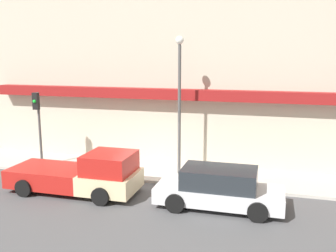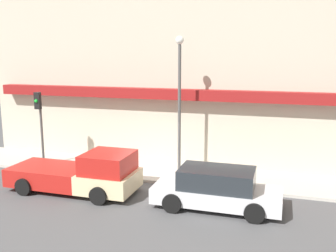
% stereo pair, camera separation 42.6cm
% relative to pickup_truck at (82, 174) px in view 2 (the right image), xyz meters
% --- Properties ---
extents(ground_plane, '(80.00, 80.00, 0.00)m').
position_rel_pickup_truck_xyz_m(ground_plane, '(2.03, 1.78, -0.75)').
color(ground_plane, '#4C4C4F').
extents(sidewalk, '(36.00, 2.98, 0.12)m').
position_rel_pickup_truck_xyz_m(sidewalk, '(2.03, 3.27, -0.69)').
color(sidewalk, '#B7B2A8').
rests_on(sidewalk, ground).
extents(building, '(19.80, 3.80, 10.95)m').
position_rel_pickup_truck_xyz_m(building, '(2.05, 6.24, 3.89)').
color(building, '#BCB29E').
rests_on(building, ground).
extents(pickup_truck, '(5.27, 2.22, 1.72)m').
position_rel_pickup_truck_xyz_m(pickup_truck, '(0.00, 0.00, 0.00)').
color(pickup_truck, beige).
rests_on(pickup_truck, ground).
extents(parked_car, '(4.55, 1.98, 1.47)m').
position_rel_pickup_truck_xyz_m(parked_car, '(5.46, 0.00, -0.04)').
color(parked_car, silver).
rests_on(parked_car, ground).
extents(fire_hydrant, '(0.21, 0.21, 0.76)m').
position_rel_pickup_truck_xyz_m(fire_hydrant, '(-0.99, 2.37, -0.26)').
color(fire_hydrant, red).
rests_on(fire_hydrant, sidewalk).
extents(street_lamp, '(0.36, 0.36, 6.13)m').
position_rel_pickup_truck_xyz_m(street_lamp, '(3.20, 3.14, 3.15)').
color(street_lamp, '#4C4C4C').
rests_on(street_lamp, sidewalk).
extents(traffic_light, '(0.28, 0.42, 3.59)m').
position_rel_pickup_truck_xyz_m(traffic_light, '(-3.55, 2.39, 1.84)').
color(traffic_light, '#4C4C4C').
rests_on(traffic_light, sidewalk).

